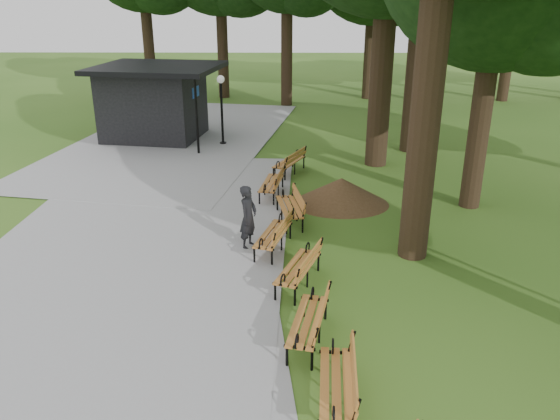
{
  "coord_description": "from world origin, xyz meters",
  "views": [
    {
      "loc": [
        -0.04,
        -9.73,
        6.13
      ],
      "look_at": [
        -0.17,
        2.86,
        1.1
      ],
      "focal_mm": 35.49,
      "sensor_mm": 36.0,
      "label": 1
    }
  ],
  "objects_px": {
    "kiosk": "(153,102)",
    "bench_6": "(271,183)",
    "person": "(248,217)",
    "dirt_mound": "(341,191)",
    "bench_1": "(336,384)",
    "bench_3": "(298,268)",
    "bench_4": "(273,234)",
    "lamp_post": "(221,95)",
    "bench_2": "(308,321)",
    "bench_7": "(289,162)",
    "bench_5": "(289,207)"
  },
  "relations": [
    {
      "from": "kiosk",
      "to": "bench_6",
      "type": "xyz_separation_m",
      "value": [
        5.3,
        -7.41,
        -1.15
      ]
    },
    {
      "from": "person",
      "to": "bench_6",
      "type": "height_order",
      "value": "person"
    },
    {
      "from": "dirt_mound",
      "to": "bench_1",
      "type": "relative_size",
      "value": 1.3
    },
    {
      "from": "kiosk",
      "to": "bench_3",
      "type": "xyz_separation_m",
      "value": [
        6.03,
        -13.1,
        -1.15
      ]
    },
    {
      "from": "dirt_mound",
      "to": "bench_4",
      "type": "bearing_deg",
      "value": -121.33
    },
    {
      "from": "person",
      "to": "bench_3",
      "type": "relative_size",
      "value": 0.87
    },
    {
      "from": "lamp_post",
      "to": "dirt_mound",
      "type": "bearing_deg",
      "value": -57.96
    },
    {
      "from": "bench_1",
      "to": "bench_3",
      "type": "xyz_separation_m",
      "value": [
        -0.51,
        3.85,
        0.0
      ]
    },
    {
      "from": "dirt_mound",
      "to": "bench_1",
      "type": "height_order",
      "value": "bench_1"
    },
    {
      "from": "bench_2",
      "to": "bench_7",
      "type": "xyz_separation_m",
      "value": [
        -0.29,
        10.15,
        0.0
      ]
    },
    {
      "from": "bench_2",
      "to": "bench_6",
      "type": "distance_m",
      "value": 7.85
    },
    {
      "from": "kiosk",
      "to": "bench_3",
      "type": "bearing_deg",
      "value": -56.4
    },
    {
      "from": "person",
      "to": "bench_3",
      "type": "height_order",
      "value": "person"
    },
    {
      "from": "bench_5",
      "to": "bench_7",
      "type": "bearing_deg",
      "value": 170.35
    },
    {
      "from": "dirt_mound",
      "to": "bench_4",
      "type": "height_order",
      "value": "bench_4"
    },
    {
      "from": "bench_4",
      "to": "bench_6",
      "type": "bearing_deg",
      "value": -162.15
    },
    {
      "from": "bench_6",
      "to": "bench_5",
      "type": "bearing_deg",
      "value": 24.44
    },
    {
      "from": "kiosk",
      "to": "dirt_mound",
      "type": "bearing_deg",
      "value": -38.3
    },
    {
      "from": "person",
      "to": "lamp_post",
      "type": "xyz_separation_m",
      "value": [
        -1.73,
        10.08,
        1.27
      ]
    },
    {
      "from": "bench_4",
      "to": "bench_5",
      "type": "relative_size",
      "value": 1.0
    },
    {
      "from": "bench_3",
      "to": "bench_2",
      "type": "bearing_deg",
      "value": 24.1
    },
    {
      "from": "bench_3",
      "to": "person",
      "type": "bearing_deg",
      "value": -127.75
    },
    {
      "from": "bench_4",
      "to": "person",
      "type": "bearing_deg",
      "value": -90.0
    },
    {
      "from": "bench_6",
      "to": "kiosk",
      "type": "bearing_deg",
      "value": -135.22
    },
    {
      "from": "bench_3",
      "to": "bench_5",
      "type": "height_order",
      "value": "same"
    },
    {
      "from": "dirt_mound",
      "to": "bench_2",
      "type": "height_order",
      "value": "bench_2"
    },
    {
      "from": "lamp_post",
      "to": "bench_7",
      "type": "distance_m",
      "value": 5.14
    },
    {
      "from": "kiosk",
      "to": "bench_2",
      "type": "xyz_separation_m",
      "value": [
        6.16,
        -15.21,
        -1.15
      ]
    },
    {
      "from": "dirt_mound",
      "to": "bench_5",
      "type": "bearing_deg",
      "value": -138.24
    },
    {
      "from": "kiosk",
      "to": "bench_7",
      "type": "bearing_deg",
      "value": -31.86
    },
    {
      "from": "dirt_mound",
      "to": "bench_3",
      "type": "relative_size",
      "value": 1.3
    },
    {
      "from": "bench_7",
      "to": "bench_5",
      "type": "bearing_deg",
      "value": 24.67
    },
    {
      "from": "lamp_post",
      "to": "bench_1",
      "type": "relative_size",
      "value": 1.52
    },
    {
      "from": "kiosk",
      "to": "bench_6",
      "type": "relative_size",
      "value": 2.67
    },
    {
      "from": "bench_5",
      "to": "bench_6",
      "type": "relative_size",
      "value": 1.0
    },
    {
      "from": "kiosk",
      "to": "bench_7",
      "type": "xyz_separation_m",
      "value": [
        5.87,
        -5.06,
        -1.15
      ]
    },
    {
      "from": "bench_1",
      "to": "bench_5",
      "type": "bearing_deg",
      "value": -170.68
    },
    {
      "from": "person",
      "to": "bench_7",
      "type": "distance_m",
      "value": 6.2
    },
    {
      "from": "person",
      "to": "bench_5",
      "type": "relative_size",
      "value": 0.87
    },
    {
      "from": "lamp_post",
      "to": "bench_1",
      "type": "height_order",
      "value": "lamp_post"
    },
    {
      "from": "person",
      "to": "bench_1",
      "type": "xyz_separation_m",
      "value": [
        1.73,
        -5.8,
        -0.39
      ]
    },
    {
      "from": "lamp_post",
      "to": "bench_6",
      "type": "height_order",
      "value": "lamp_post"
    },
    {
      "from": "bench_1",
      "to": "bench_4",
      "type": "xyz_separation_m",
      "value": [
        -1.1,
        5.62,
        0.0
      ]
    },
    {
      "from": "lamp_post",
      "to": "bench_4",
      "type": "height_order",
      "value": "lamp_post"
    },
    {
      "from": "bench_1",
      "to": "bench_6",
      "type": "height_order",
      "value": "same"
    },
    {
      "from": "person",
      "to": "kiosk",
      "type": "bearing_deg",
      "value": 46.59
    },
    {
      "from": "lamp_post",
      "to": "kiosk",
      "type": "bearing_deg",
      "value": 160.76
    },
    {
      "from": "bench_1",
      "to": "dirt_mound",
      "type": "bearing_deg",
      "value": 178.34
    },
    {
      "from": "bench_3",
      "to": "bench_4",
      "type": "bearing_deg",
      "value": -141.32
    },
    {
      "from": "dirt_mound",
      "to": "bench_5",
      "type": "distance_m",
      "value": 2.13
    }
  ]
}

